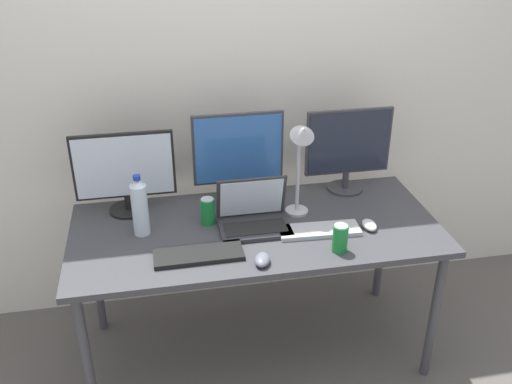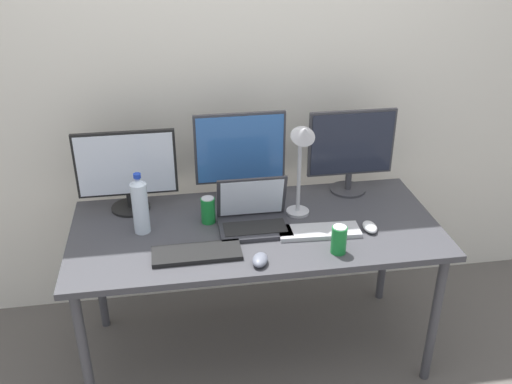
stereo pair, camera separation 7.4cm
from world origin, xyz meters
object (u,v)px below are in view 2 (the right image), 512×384
object	(u,v)px
work_desk	(256,238)
monitor_left	(126,169)
monitor_center	(240,155)
mouse_by_keyboard	(260,260)
keyboard_main	(197,253)
water_bottle	(140,205)
desk_lamp	(302,152)
keyboard_aux	(319,231)
mouse_by_laptop	(370,227)
soda_can_by_laptop	(208,210)
soda_can_near_keyboard	(339,240)
monitor_right	(351,148)
laptop_silver	(253,216)

from	to	relation	value
work_desk	monitor_left	size ratio (longest dim) A/B	3.59
monitor_center	mouse_by_keyboard	xyz separation A→B (m)	(0.00, -0.59, -0.21)
work_desk	keyboard_main	xyz separation A→B (m)	(-0.28, -0.19, 0.07)
water_bottle	desk_lamp	size ratio (longest dim) A/B	0.59
keyboard_aux	mouse_by_laptop	xyz separation A→B (m)	(0.23, -0.01, 0.01)
monitor_left	monitor_center	xyz separation A→B (m)	(0.54, 0.03, 0.02)
work_desk	desk_lamp	world-z (taller)	desk_lamp
work_desk	mouse_by_keyboard	xyz separation A→B (m)	(-0.03, -0.30, 0.08)
water_bottle	soda_can_by_laptop	world-z (taller)	water_bottle
keyboard_aux	soda_can_near_keyboard	distance (m)	0.17
monitor_left	soda_can_near_keyboard	world-z (taller)	monitor_left
monitor_right	monitor_left	bearing A→B (deg)	-179.05
monitor_center	soda_can_near_keyboard	size ratio (longest dim) A/B	3.56
work_desk	desk_lamp	distance (m)	0.46
soda_can_near_keyboard	soda_can_by_laptop	distance (m)	0.63
water_bottle	soda_can_near_keyboard	bearing A→B (deg)	-20.27
monitor_left	soda_can_near_keyboard	distance (m)	1.04
soda_can_by_laptop	desk_lamp	xyz separation A→B (m)	(0.43, -0.03, 0.27)
desk_lamp	monitor_right	bearing A→B (deg)	36.77
monitor_right	soda_can_by_laptop	xyz separation A→B (m)	(-0.74, -0.20, -0.17)
work_desk	soda_can_near_keyboard	xyz separation A→B (m)	(0.31, -0.26, 0.12)
keyboard_aux	desk_lamp	distance (m)	0.37
monitor_center	mouse_by_laptop	size ratio (longest dim) A/B	4.46
soda_can_by_laptop	mouse_by_laptop	bearing A→B (deg)	-14.88
laptop_silver	soda_can_by_laptop	size ratio (longest dim) A/B	2.54
monitor_right	laptop_silver	bearing A→B (deg)	-152.68
keyboard_main	mouse_by_laptop	world-z (taller)	mouse_by_laptop
work_desk	soda_can_by_laptop	size ratio (longest dim) A/B	13.38
keyboard_main	soda_can_by_laptop	size ratio (longest dim) A/B	2.99
work_desk	soda_can_by_laptop	distance (m)	0.26
keyboard_main	soda_can_by_laptop	bearing A→B (deg)	74.49
laptop_silver	soda_can_by_laptop	world-z (taller)	laptop_silver
monitor_right	water_bottle	size ratio (longest dim) A/B	1.51
work_desk	keyboard_aux	bearing A→B (deg)	-20.56
monitor_right	laptop_silver	distance (m)	0.63
water_bottle	monitor_center	bearing A→B (deg)	27.23
monitor_center	keyboard_aux	bearing A→B (deg)	-52.26
desk_lamp	work_desk	bearing A→B (deg)	-166.22
keyboard_aux	mouse_by_laptop	bearing A→B (deg)	0.42
monitor_center	soda_can_by_laptop	distance (m)	0.33
monitor_left	desk_lamp	size ratio (longest dim) A/B	0.95
monitor_left	monitor_center	bearing A→B (deg)	2.68
water_bottle	mouse_by_laptop	bearing A→B (deg)	-8.57
laptop_silver	keyboard_aux	distance (m)	0.31
keyboard_aux	soda_can_near_keyboard	xyz separation A→B (m)	(0.04, -0.16, 0.05)
monitor_center	keyboard_main	size ratio (longest dim) A/B	1.19
keyboard_main	mouse_by_laptop	size ratio (longest dim) A/B	3.75
soda_can_near_keyboard	soda_can_by_laptop	xyz separation A→B (m)	(-0.52, 0.34, 0.00)
work_desk	water_bottle	size ratio (longest dim) A/B	5.83
monitor_center	mouse_by_keyboard	size ratio (longest dim) A/B	4.51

